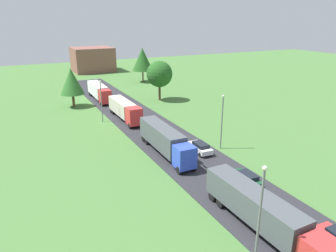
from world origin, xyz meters
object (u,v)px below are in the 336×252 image
(car_third, at_px, (200,147))
(tree_oak, at_px, (142,59))
(lamppost_third, at_px, (101,99))
(lamppost_second, at_px, (222,119))
(distant_building, at_px, (93,59))
(truck_third, at_px, (125,109))
(truck_fourth, at_px, (99,91))
(lamppost_lead, at_px, (259,217))
(truck_second, at_px, (165,139))
(tree_maple, at_px, (159,74))
(truck_lead, at_px, (262,211))
(tree_birch, at_px, (72,81))
(car_second, at_px, (247,178))

(car_third, distance_m, tree_oak, 55.46)
(lamppost_third, bearing_deg, lamppost_second, -59.15)
(lamppost_second, relative_size, tree_oak, 0.81)
(lamppost_second, xyz_separation_m, distant_building, (0.91, 80.58, -0.33))
(truck_third, xyz_separation_m, truck_fourth, (-0.34, 17.46, 0.04))
(lamppost_third, distance_m, tree_oak, 39.67)
(lamppost_lead, distance_m, distant_building, 102.69)
(lamppost_second, height_order, lamppost_third, lamppost_second)
(truck_second, xyz_separation_m, tree_maple, (12.73, 28.86, 3.98))
(lamppost_third, bearing_deg, truck_second, -78.05)
(truck_lead, xyz_separation_m, tree_birch, (-6.92, 51.59, 3.55))
(truck_second, height_order, tree_oak, tree_oak)
(lamppost_third, bearing_deg, tree_oak, 56.64)
(car_third, xyz_separation_m, tree_maple, (7.95, 30.70, 5.36))
(truck_second, height_order, lamppost_second, lamppost_second)
(lamppost_third, height_order, distant_building, distant_building)
(car_second, bearing_deg, lamppost_second, 70.64)
(tree_oak, height_order, tree_birch, tree_oak)
(lamppost_lead, bearing_deg, truck_third, 84.45)
(truck_third, height_order, tree_birch, tree_birch)
(car_second, bearing_deg, tree_birch, 104.57)
(tree_birch, bearing_deg, truck_fourth, 27.28)
(tree_oak, distance_m, distant_building, 28.38)
(truck_lead, xyz_separation_m, car_second, (4.56, 7.42, -1.28))
(truck_second, bearing_deg, car_second, -68.51)
(lamppost_second, distance_m, lamppost_third, 23.98)
(truck_fourth, distance_m, tree_oak, 24.62)
(truck_lead, bearing_deg, car_third, 75.51)
(car_second, bearing_deg, distant_building, 87.17)
(truck_fourth, xyz_separation_m, lamppost_second, (8.41, -37.41, 2.46))
(lamppost_third, relative_size, distant_building, 0.56)
(lamppost_second, bearing_deg, lamppost_lead, -119.58)
(truck_third, distance_m, distant_building, 61.34)
(lamppost_lead, relative_size, lamppost_second, 1.10)
(car_second, height_order, tree_birch, tree_birch)
(lamppost_third, bearing_deg, truck_third, -8.57)
(car_third, height_order, tree_maple, tree_maple)
(truck_lead, distance_m, truck_fourth, 55.02)
(truck_third, bearing_deg, car_second, -81.52)
(lamppost_second, bearing_deg, truck_third, 112.03)
(car_third, bearing_deg, lamppost_lead, -111.74)
(truck_fourth, relative_size, tree_maple, 1.44)
(car_second, distance_m, distant_building, 90.94)
(truck_lead, height_order, tree_maple, tree_maple)
(truck_lead, distance_m, lamppost_second, 19.56)
(car_third, height_order, tree_oak, tree_oak)
(truck_second, relative_size, distant_building, 0.99)
(truck_third, bearing_deg, truck_second, -90.87)
(truck_lead, xyz_separation_m, lamppost_third, (-4.16, 38.19, 2.33))
(car_third, relative_size, distant_building, 0.33)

